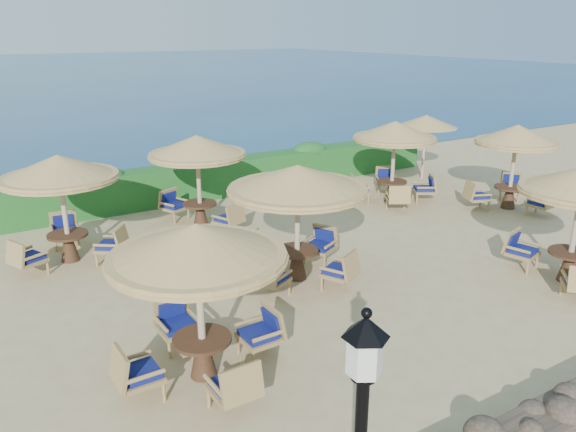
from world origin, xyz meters
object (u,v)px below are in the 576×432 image
at_px(cafe_set_6, 515,151).
at_px(extra_parasol, 426,121).
at_px(cafe_set_0, 198,274).
at_px(cafe_set_4, 198,159).
at_px(cafe_set_1, 297,199).
at_px(cafe_set_5, 394,148).
at_px(cafe_set_3, 61,186).

bearing_deg(cafe_set_6, extra_parasol, 85.85).
xyz_separation_m(cafe_set_0, cafe_set_4, (2.87, 6.85, 0.17)).
height_order(cafe_set_1, cafe_set_5, same).
distance_m(cafe_set_3, cafe_set_6, 13.06).
bearing_deg(cafe_set_1, cafe_set_0, -144.24).
relative_size(cafe_set_0, cafe_set_5, 1.02).
bearing_deg(extra_parasol, cafe_set_1, -150.06).
height_order(cafe_set_0, cafe_set_4, same).
distance_m(extra_parasol, cafe_set_5, 3.45).
bearing_deg(cafe_set_3, cafe_set_5, -1.96).
height_order(cafe_set_3, cafe_set_5, same).
bearing_deg(extra_parasol, cafe_set_3, -174.25).
xyz_separation_m(cafe_set_0, cafe_set_5, (9.18, 5.84, -0.04)).
relative_size(extra_parasol, cafe_set_3, 0.86).
bearing_deg(cafe_set_3, cafe_set_6, -12.46).
relative_size(cafe_set_3, cafe_set_4, 0.98).
height_order(cafe_set_0, cafe_set_3, same).
distance_m(cafe_set_4, cafe_set_5, 6.40).
distance_m(extra_parasol, cafe_set_4, 9.34).
relative_size(cafe_set_1, cafe_set_3, 1.11).
height_order(extra_parasol, cafe_set_3, cafe_set_3).
bearing_deg(cafe_set_5, extra_parasol, 28.89).
distance_m(cafe_set_3, cafe_set_5, 10.06).
bearing_deg(cafe_set_3, cafe_set_0, -82.01).
xyz_separation_m(extra_parasol, cafe_set_4, (-9.32, -0.66, -0.17)).
xyz_separation_m(cafe_set_1, cafe_set_3, (-4.21, 3.78, 0.00)).
distance_m(cafe_set_3, cafe_set_4, 3.79).
xyz_separation_m(cafe_set_3, cafe_set_4, (3.74, 0.66, 0.10)).
bearing_deg(extra_parasol, cafe_set_4, -175.98).
relative_size(cafe_set_5, cafe_set_6, 1.00).
xyz_separation_m(extra_parasol, cafe_set_3, (-13.06, -1.32, -0.28)).
bearing_deg(cafe_set_1, cafe_set_4, 96.08).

